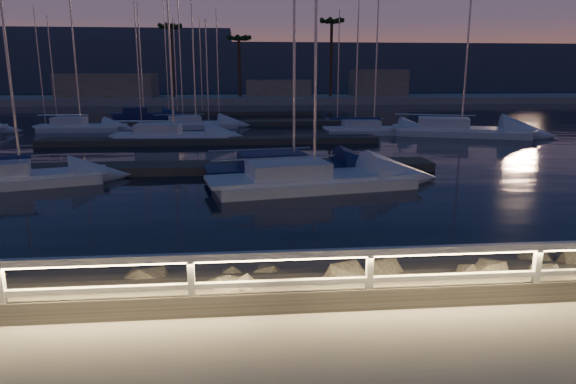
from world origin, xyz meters
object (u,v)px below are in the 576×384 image
at_px(sailboat_c, 289,168).
at_px(sailboat_d, 309,178).
at_px(sailboat_i, 79,126).
at_px(sailboat_m, 142,114).
at_px(sailboat_l, 371,129).
at_px(guard_rail, 124,273).
at_px(sailboat_b, 17,177).
at_px(sailboat_k, 194,124).
at_px(sailboat_h, 457,129).
at_px(sailboat_f, 171,135).

relative_size(sailboat_c, sailboat_d, 0.92).
bearing_deg(sailboat_i, sailboat_m, 79.21).
bearing_deg(sailboat_l, sailboat_i, 173.70).
height_order(guard_rail, sailboat_b, sailboat_b).
relative_size(sailboat_k, sailboat_l, 0.94).
bearing_deg(sailboat_h, sailboat_m, 166.32).
xyz_separation_m(guard_rail, sailboat_b, (-7.25, 13.56, -0.98)).
relative_size(sailboat_h, sailboat_k, 1.40).
height_order(guard_rail, sailboat_i, sailboat_i).
xyz_separation_m(sailboat_b, sailboat_f, (4.54, 13.47, 0.05)).
bearing_deg(sailboat_k, sailboat_h, -30.48).
height_order(sailboat_d, sailboat_h, sailboat_h).
distance_m(sailboat_h, sailboat_m, 31.38).
xyz_separation_m(guard_rail, sailboat_k, (-1.92, 35.76, -0.98)).
xyz_separation_m(guard_rail, sailboat_h, (17.99, 28.70, -0.90)).
bearing_deg(guard_rail, sailboat_h, 57.93).
height_order(sailboat_c, sailboat_i, sailboat_c).
distance_m(sailboat_c, sailboat_m, 34.07).
bearing_deg(sailboat_i, sailboat_b, -78.03).
relative_size(sailboat_d, sailboat_l, 1.12).
height_order(sailboat_k, sailboat_m, sailboat_k).
height_order(guard_rail, sailboat_f, sailboat_f).
bearing_deg(guard_rail, sailboat_b, 118.13).
bearing_deg(sailboat_b, sailboat_h, 12.88).
bearing_deg(sailboat_i, sailboat_k, 12.48).
bearing_deg(sailboat_c, sailboat_l, 55.00).
height_order(guard_rail, sailboat_c, sailboat_c).
bearing_deg(sailboat_c, sailboat_i, 118.09).
height_order(sailboat_h, sailboat_m, sailboat_h).
relative_size(sailboat_b, sailboat_m, 0.99).
height_order(sailboat_d, sailboat_i, sailboat_d).
bearing_deg(sailboat_d, sailboat_h, 40.70).
bearing_deg(sailboat_f, sailboat_m, 109.05).
bearing_deg(sailboat_k, sailboat_b, -114.46).
bearing_deg(sailboat_i, guard_rail, -70.28).
height_order(sailboat_b, sailboat_h, sailboat_h).
relative_size(guard_rail, sailboat_f, 3.21).
bearing_deg(sailboat_l, sailboat_c, -112.99).
bearing_deg(sailboat_l, guard_rail, -108.31).
height_order(sailboat_k, sailboat_l, sailboat_l).
xyz_separation_m(sailboat_c, sailboat_i, (-14.90, 19.74, 0.01)).
xyz_separation_m(sailboat_l, sailboat_m, (-19.93, 15.86, 0.03)).
relative_size(sailboat_f, sailboat_m, 1.21).
distance_m(sailboat_l, sailboat_m, 25.47).
bearing_deg(sailboat_l, sailboat_b, -135.61).
xyz_separation_m(sailboat_k, sailboat_m, (-6.11, 10.49, 0.02)).
height_order(guard_rail, sailboat_d, sailboat_d).
bearing_deg(sailboat_f, sailboat_c, -58.16).
height_order(sailboat_d, sailboat_f, sailboat_d).
relative_size(sailboat_b, sailboat_d, 0.78).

